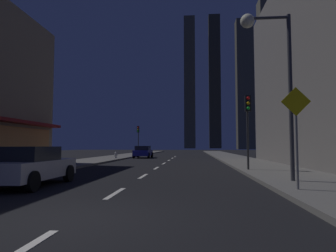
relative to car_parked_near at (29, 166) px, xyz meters
The scene contains 15 objects.
ground_plane 27.65m from the car_parked_near, 82.52° to the left, with size 78.00×136.00×0.10m, color black.
sidewalk_right 29.39m from the car_parked_near, 68.85° to the left, with size 4.00×76.00×0.15m, color #605E59.
sidewalk_left 27.62m from the car_parked_near, 97.07° to the left, with size 4.00×76.00×0.15m, color #605E59.
lane_marking_center 12.17m from the car_parked_near, 72.76° to the left, with size 0.16×38.60×0.01m.
skyscraper_distant_tall 156.91m from the car_parked_near, 88.35° to the left, with size 6.04×7.15×72.86m, color #4C4839.
skyscraper_distant_mid 159.37m from the car_parked_near, 83.27° to the left, with size 6.28×5.23×74.23m, color #353227.
skyscraper_distant_short 120.53m from the car_parked_near, 76.40° to the left, with size 6.92×5.65×54.19m, color brown.
skyscraper_distant_slender 129.88m from the car_parked_near, 72.24° to the left, with size 6.85×8.33×65.28m, color #605B48.
car_parked_near is the anchor object (origin of this frame).
car_parked_far 25.21m from the car_parked_near, 90.00° to the left, with size 1.98×4.24×1.45m.
fire_hydrant_far_left 21.22m from the car_parked_near, 96.22° to the left, with size 0.42×0.30×0.65m.
traffic_light_near_right 11.42m from the car_parked_near, 35.32° to the left, with size 0.32×0.48×4.20m.
traffic_light_far_left 32.30m from the car_parked_near, 93.38° to the left, with size 0.32×0.48×4.20m.
street_lamp_right 10.04m from the car_parked_near, ahead, with size 1.96×0.56×6.58m.
pedestrian_crossing_sign 9.35m from the car_parked_near, ahead, with size 0.91×0.08×3.15m.
Camera 1 is at (2.41, -6.00, 1.48)m, focal length 31.94 mm.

